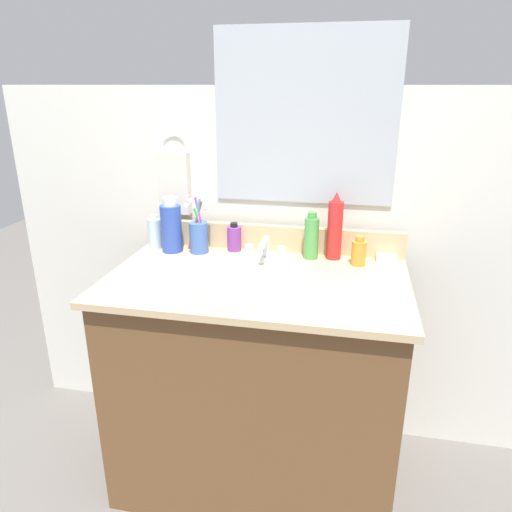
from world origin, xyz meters
TOP-DOWN VIEW (x-y plane):
  - ground_plane at (0.00, 0.00)m, footprint 6.00×6.00m
  - vanity_cabinet at (0.00, 0.00)m, footprint 0.88×0.50m
  - countertop at (0.00, 0.00)m, footprint 0.91×0.55m
  - backsplash at (0.00, 0.26)m, footprint 0.91×0.02m
  - back_wall at (0.00, 0.32)m, footprint 2.01×0.04m
  - mirror_panel at (0.10, 0.30)m, footprint 0.60×0.01m
  - towel_ring at (-0.36, 0.30)m, footprint 0.10×0.01m
  - hand_towel at (-0.36, 0.28)m, footprint 0.11×0.04m
  - sink_basin at (-0.00, -0.04)m, footprint 0.36×0.36m
  - faucet at (-0.00, 0.16)m, footprint 0.16×0.10m
  - bottle_toner_green at (0.15, 0.21)m, footprint 0.05×0.05m
  - bottle_spray_red at (0.22, 0.22)m, footprint 0.05×0.05m
  - bottle_shampoo_blue at (-0.34, 0.18)m, footprint 0.07×0.07m
  - bottle_oil_amber at (0.30, 0.17)m, footprint 0.05×0.05m
  - bottle_gel_clear at (-0.41, 0.20)m, footprint 0.05×0.05m
  - bottle_cream_purple at (-0.13, 0.23)m, footprint 0.05×0.05m
  - cup_blue_plastic at (-0.24, 0.19)m, footprint 0.08×0.07m
  - soap_bar at (0.39, 0.22)m, footprint 0.06×0.04m

SIDE VIEW (x-z plane):
  - ground_plane at x=0.00m, z-range 0.00..0.00m
  - vanity_cabinet at x=0.00m, z-range 0.00..0.73m
  - back_wall at x=0.00m, z-range 0.00..1.30m
  - sink_basin at x=0.00m, z-range 0.66..0.78m
  - countertop at x=0.00m, z-range 0.73..0.75m
  - soap_bar at x=0.39m, z-range 0.75..0.77m
  - faucet at x=0.00m, z-range 0.74..0.82m
  - bottle_oil_amber at x=0.30m, z-range 0.74..0.84m
  - backsplash at x=0.00m, z-range 0.75..0.84m
  - bottle_cream_purple at x=-0.13m, z-range 0.74..0.85m
  - bottle_gel_clear at x=-0.41m, z-range 0.74..0.87m
  - cup_blue_plastic at x=-0.24m, z-range 0.71..0.91m
  - bottle_toner_green at x=0.15m, z-range 0.74..0.90m
  - bottle_shampoo_blue at x=-0.34m, z-range 0.74..0.93m
  - bottle_spray_red at x=0.22m, z-range 0.74..0.97m
  - hand_towel at x=-0.36m, z-range 0.86..1.08m
  - towel_ring at x=-0.36m, z-range 1.04..1.14m
  - mirror_panel at x=0.10m, z-range 0.92..1.48m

